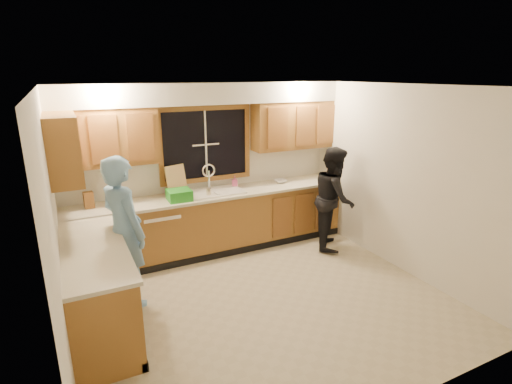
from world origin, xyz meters
TOP-DOWN VIEW (x-y plane):
  - floor at (0.00, 0.00)m, footprint 4.20×4.20m
  - ceiling at (0.00, 0.00)m, footprint 4.20×4.20m
  - wall_back at (0.00, 1.90)m, footprint 4.20×0.00m
  - wall_left at (-2.10, 0.00)m, footprint 0.00×3.80m
  - wall_right at (2.10, 0.00)m, footprint 0.00×3.80m
  - base_cabinets_back at (0.00, 1.60)m, footprint 4.20×0.60m
  - base_cabinets_left at (-1.80, 0.35)m, footprint 0.60×1.90m
  - countertop_back at (0.00, 1.58)m, footprint 4.20×0.63m
  - countertop_left at (-1.79, 0.35)m, footprint 0.63×1.90m
  - upper_cabinets_left at (-1.43, 1.73)m, footprint 1.35×0.33m
  - upper_cabinets_right at (1.43, 1.73)m, footprint 1.35×0.33m
  - upper_cabinets_return at (-1.94, 1.12)m, footprint 0.33×0.90m
  - soffit at (0.00, 1.72)m, footprint 4.20×0.35m
  - window_frame at (0.00, 1.89)m, footprint 1.44×0.03m
  - sink at (0.00, 1.60)m, footprint 0.86×0.52m
  - dishwasher at (-0.85, 1.59)m, footprint 0.60×0.56m
  - stove at (-1.80, -0.22)m, footprint 0.58×0.75m
  - man at (-1.43, 0.69)m, footprint 0.65×0.77m
  - woman at (1.70, 0.93)m, footprint 0.92×0.97m
  - knife_block at (-1.71, 1.69)m, footprint 0.13×0.11m
  - cutting_board at (-0.51, 1.78)m, footprint 0.34×0.21m
  - dish_crate at (-0.56, 1.49)m, footprint 0.33×0.31m
  - soap_bottle at (0.40, 1.74)m, footprint 0.10×0.10m
  - bowl at (1.17, 1.66)m, footprint 0.21×0.21m
  - can_left at (-0.40, 1.44)m, footprint 0.08×0.08m
  - can_right at (-0.13, 1.46)m, footprint 0.07×0.07m

SIDE VIEW (x-z plane):
  - floor at x=0.00m, z-range 0.00..0.00m
  - dishwasher at x=-0.85m, z-range 0.00..0.82m
  - base_cabinets_back at x=0.00m, z-range 0.00..0.88m
  - base_cabinets_left at x=-1.80m, z-range 0.00..0.88m
  - stove at x=-1.80m, z-range 0.00..0.90m
  - woman at x=1.70m, z-range 0.00..1.58m
  - sink at x=0.00m, z-range 0.58..1.15m
  - man at x=-1.43m, z-range 0.00..1.78m
  - countertop_back at x=0.00m, z-range 0.88..0.92m
  - countertop_left at x=-1.79m, z-range 0.88..0.92m
  - bowl at x=1.17m, z-range 0.92..0.97m
  - can_left at x=-0.40m, z-range 0.92..1.04m
  - can_right at x=-0.13m, z-range 0.92..1.04m
  - dish_crate at x=-0.56m, z-range 0.92..1.07m
  - soap_bottle at x=0.40m, z-range 0.92..1.10m
  - knife_block at x=-1.71m, z-range 0.92..1.14m
  - cutting_board at x=-0.51m, z-range 0.92..1.35m
  - wall_back at x=0.00m, z-range -0.85..3.35m
  - wall_left at x=-2.10m, z-range -0.65..3.15m
  - wall_right at x=2.10m, z-range -0.65..3.15m
  - window_frame at x=0.00m, z-range 1.03..2.17m
  - upper_cabinets_left at x=-1.43m, z-range 1.45..2.20m
  - upper_cabinets_right at x=1.43m, z-range 1.45..2.20m
  - upper_cabinets_return at x=-1.94m, z-range 1.45..2.20m
  - soffit at x=0.00m, z-range 2.20..2.50m
  - ceiling at x=0.00m, z-range 2.50..2.50m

